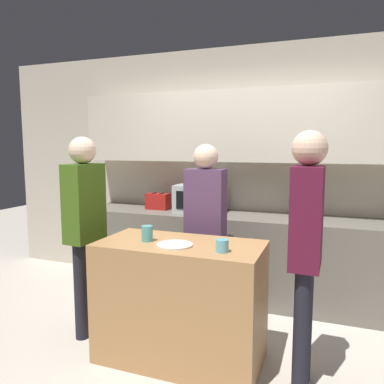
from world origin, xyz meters
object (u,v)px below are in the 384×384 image
at_px(plate_on_island, 175,245).
at_px(person_center, 85,219).
at_px(microwave, 200,198).
at_px(toaster, 158,201).
at_px(bottle_2, 314,210).
at_px(person_left, 205,220).
at_px(bottle_0, 292,208).
at_px(bottle_1, 304,207).
at_px(cup_0, 222,246).
at_px(person_right, 306,237).
at_px(cup_1, 147,233).

bearing_deg(plate_on_island, person_center, 169.40).
distance_m(microwave, toaster, 0.52).
height_order(bottle_2, person_left, person_left).
height_order(bottle_0, bottle_1, bottle_1).
xyz_separation_m(bottle_2, person_center, (-1.78, -1.25, 0.02)).
height_order(toaster, cup_0, toaster).
height_order(microwave, toaster, microwave).
bearing_deg(person_center, bottle_0, 133.87).
bearing_deg(person_left, toaster, -42.46).
height_order(toaster, bottle_2, bottle_2).
relative_size(toaster, bottle_2, 1.05).
bearing_deg(toaster, person_right, -38.57).
xyz_separation_m(cup_1, person_left, (0.26, 0.61, 0.01)).
relative_size(bottle_2, cup_0, 2.79).
xyz_separation_m(bottle_1, cup_1, (-1.04, -1.35, -0.05)).
bearing_deg(person_center, cup_0, 85.64).
height_order(toaster, cup_1, toaster).
bearing_deg(cup_1, bottle_2, 50.14).
bearing_deg(person_right, bottle_2, 1.30).
xyz_separation_m(bottle_0, cup_0, (-0.31, -1.48, -0.05)).
height_order(bottle_2, plate_on_island, bottle_2).
bearing_deg(bottle_1, plate_on_island, -119.33).
relative_size(microwave, cup_0, 5.89).
xyz_separation_m(bottle_0, person_left, (-0.66, -0.78, -0.03)).
bearing_deg(person_right, bottle_0, 10.32).
bearing_deg(cup_0, toaster, 128.75).
distance_m(person_left, person_center, 1.03).
height_order(plate_on_island, person_left, person_left).
bearing_deg(microwave, bottle_1, -2.17).
xyz_separation_m(bottle_0, bottle_1, (0.12, -0.04, 0.02)).
relative_size(plate_on_island, person_left, 0.16).
height_order(bottle_0, plate_on_island, bottle_0).
distance_m(person_left, person_right, 1.06).
relative_size(microwave, plate_on_island, 2.00).
bearing_deg(person_left, bottle_1, -135.61).
height_order(toaster, person_left, person_left).
bearing_deg(person_center, bottle_2, 129.56).
bearing_deg(person_left, cup_0, 117.57).
height_order(cup_1, person_left, person_left).
height_order(bottle_0, person_center, person_center).
distance_m(cup_1, person_left, 0.66).
relative_size(bottle_2, person_left, 0.15).
distance_m(bottle_0, cup_0, 1.51).
xyz_separation_m(bottle_2, cup_1, (-1.14, -1.36, -0.02)).
relative_size(toaster, plate_on_island, 1.00).
bearing_deg(microwave, cup_1, -87.37).
xyz_separation_m(microwave, bottle_2, (1.20, -0.03, -0.06)).
bearing_deg(bottle_0, microwave, 179.94).
bearing_deg(person_center, bottle_1, 130.97).
bearing_deg(bottle_2, person_left, -139.53).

